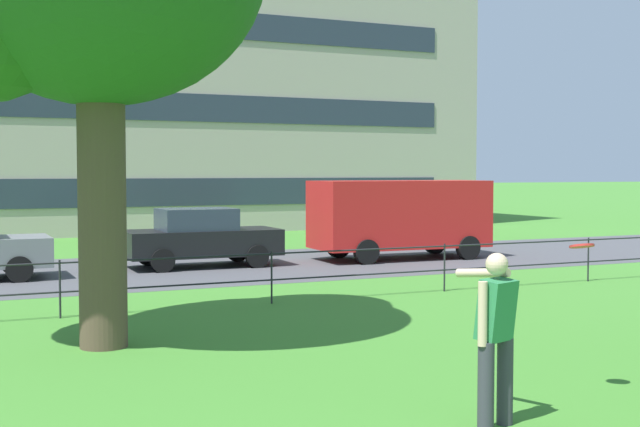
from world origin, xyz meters
TOP-DOWN VIEW (x-y plane):
  - street_strip at (0.00, 20.38)m, footprint 80.00×7.51m
  - park_fence at (0.00, 14.12)m, footprint 38.70×0.04m
  - person_thrower at (-0.82, 6.02)m, footprint 0.49×0.86m
  - frisbee at (0.72, 6.54)m, footprint 0.31×0.31m
  - car_black_right at (0.52, 20.58)m, footprint 4.02×1.85m
  - panel_van_far_right at (6.30, 20.17)m, footprint 5.06×2.23m
  - apartment_building_background at (2.47, 37.78)m, footprint 29.57×12.01m

SIDE VIEW (x-z plane):
  - street_strip at x=0.00m, z-range 0.00..0.01m
  - park_fence at x=0.00m, z-range 0.17..1.17m
  - car_black_right at x=0.52m, z-range 0.01..1.55m
  - person_thrower at x=-0.82m, z-range 0.07..1.79m
  - panel_van_far_right at x=6.30m, z-range 0.15..2.39m
  - frisbee at x=0.72m, z-range 1.65..1.73m
  - apartment_building_background at x=2.47m, z-range 0.01..13.82m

